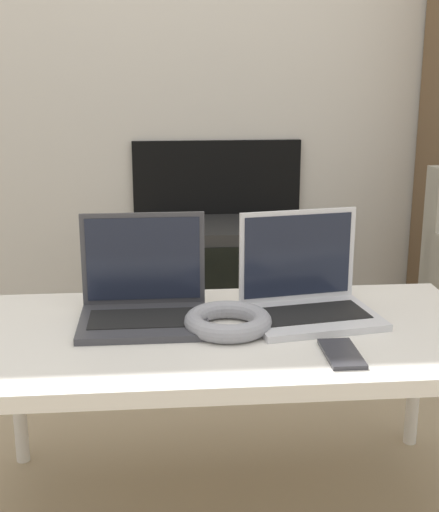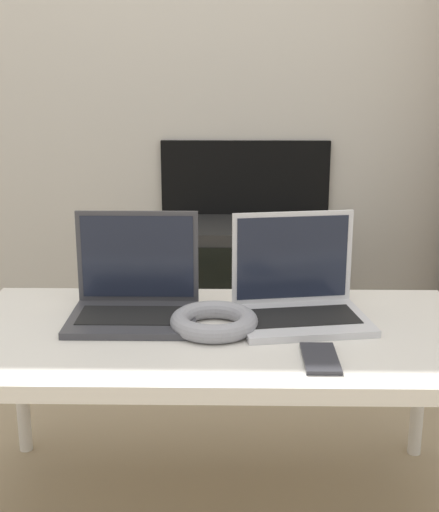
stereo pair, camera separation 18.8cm
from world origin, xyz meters
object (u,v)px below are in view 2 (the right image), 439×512
(laptop_left, at_px, (135,294))
(tv, at_px, (245,275))
(laptop_right, at_px, (299,295))
(phone, at_px, (320,358))
(headphones, at_px, (214,321))

(laptop_left, xyz_separation_m, tv, (0.28, 1.15, -0.31))
(laptop_right, xyz_separation_m, phone, (0.02, -0.25, -0.05))
(headphones, distance_m, phone, 0.27)
(phone, bearing_deg, headphones, 143.59)
(headphones, height_order, tv, headphones)
(laptop_right, relative_size, phone, 2.24)
(laptop_left, bearing_deg, tv, 76.11)
(phone, bearing_deg, laptop_left, 148.41)
(headphones, xyz_separation_m, phone, (0.22, -0.16, -0.02))
(laptop_left, height_order, headphones, laptop_left)
(laptop_left, distance_m, headphones, 0.21)
(phone, distance_m, tv, 1.43)
(headphones, bearing_deg, laptop_right, 24.30)
(tv, bearing_deg, headphones, -94.40)
(laptop_left, bearing_deg, headphones, -25.24)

